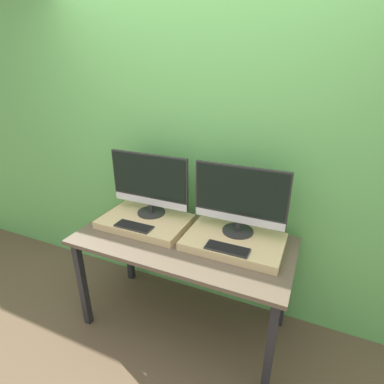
{
  "coord_description": "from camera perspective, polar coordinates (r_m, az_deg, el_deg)",
  "views": [
    {
      "loc": [
        0.8,
        -1.27,
        1.93
      ],
      "look_at": [
        0.0,
        0.53,
        1.09
      ],
      "focal_mm": 28.0,
      "sensor_mm": 36.0,
      "label": 1
    }
  ],
  "objects": [
    {
      "name": "workbench",
      "position": [
        2.19,
        -1.79,
        -10.95
      ],
      "size": [
        1.54,
        0.73,
        0.79
      ],
      "color": "brown",
      "rests_on": "ground_plane"
    },
    {
      "name": "monitor_left",
      "position": [
        2.29,
        -8.11,
        1.75
      ],
      "size": [
        0.64,
        0.22,
        0.48
      ],
      "color": "#282828",
      "rests_on": "wooden_riser_left"
    },
    {
      "name": "ground_plane",
      "position": [
        2.45,
        -5.76,
        -29.16
      ],
      "size": [
        12.0,
        12.0,
        0.0
      ],
      "primitive_type": "plane",
      "color": "brown"
    },
    {
      "name": "keyboard_right",
      "position": [
        1.94,
        6.72,
        -10.65
      ],
      "size": [
        0.28,
        0.11,
        0.01
      ],
      "color": "#2D2D2D",
      "rests_on": "wooden_riser_right"
    },
    {
      "name": "wall_back",
      "position": [
        2.3,
        2.7,
        7.24
      ],
      "size": [
        8.0,
        0.04,
        2.6
      ],
      "color": "#66B75B",
      "rests_on": "ground_plane"
    },
    {
      "name": "keyboard_left",
      "position": [
        2.21,
        -11.01,
        -6.41
      ],
      "size": [
        0.28,
        0.11,
        0.01
      ],
      "color": "#2D2D2D",
      "rests_on": "wooden_riser_left"
    },
    {
      "name": "wooden_riser_right",
      "position": [
        2.09,
        7.93,
        -9.36
      ],
      "size": [
        0.66,
        0.43,
        0.06
      ],
      "color": "#D6B77F",
      "rests_on": "workbench"
    },
    {
      "name": "monitor_right",
      "position": [
        2.03,
        9.12,
        -1.2
      ],
      "size": [
        0.64,
        0.22,
        0.48
      ],
      "color": "#282828",
      "rests_on": "wooden_riser_right"
    },
    {
      "name": "wooden_riser_left",
      "position": [
        2.34,
        -8.9,
        -5.57
      ],
      "size": [
        0.66,
        0.43,
        0.06
      ],
      "color": "#D6B77F",
      "rests_on": "workbench"
    }
  ]
}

